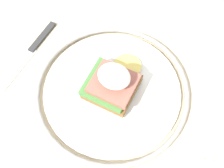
{
  "coord_description": "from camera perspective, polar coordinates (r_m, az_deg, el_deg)",
  "views": [
    {
      "loc": [
        -0.07,
        0.18,
        1.23
      ],
      "look_at": [
        0.03,
        -0.01,
        0.78
      ],
      "focal_mm": 45.0,
      "sensor_mm": 36.0,
      "label": 1
    }
  ],
  "objects": [
    {
      "name": "plate",
      "position": [
        0.52,
        0.0,
        -1.34
      ],
      "size": [
        0.29,
        0.29,
        0.02
      ],
      "color": "silver",
      "rests_on": "dining_table"
    },
    {
      "name": "knife",
      "position": [
        0.59,
        -15.8,
        6.86
      ],
      "size": [
        0.02,
        0.18,
        0.01
      ],
      "color": "#2D2D2D",
      "rests_on": "dining_table"
    },
    {
      "name": "fork",
      "position": [
        0.52,
        19.52,
        -11.02
      ],
      "size": [
        0.05,
        0.16,
        0.0
      ],
      "color": "silver",
      "rests_on": "dining_table"
    },
    {
      "name": "sandwich",
      "position": [
        0.49,
        0.13,
        0.29
      ],
      "size": [
        0.09,
        0.13,
        0.08
      ],
      "color": "brown",
      "rests_on": "plate"
    },
    {
      "name": "dining_table",
      "position": [
        0.63,
        2.09,
        -8.45
      ],
      "size": [
        0.94,
        0.87,
        0.75
      ],
      "color": "#C6B28E",
      "rests_on": "ground_plane"
    }
  ]
}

